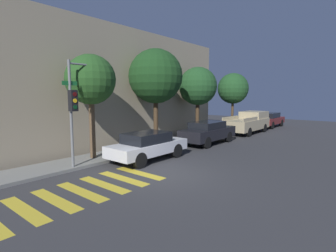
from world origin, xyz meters
name	(u,v)px	position (x,y,z in m)	size (l,w,h in m)	color
ground_plane	(162,174)	(0.00, 0.00, 0.00)	(60.00, 60.00, 0.00)	#333335
sidewalk	(101,157)	(0.00, 4.20, 0.07)	(26.00, 2.00, 0.14)	slate
building_row	(55,87)	(0.00, 8.60, 3.75)	(26.00, 6.00, 7.49)	gray
crosswalk	(81,192)	(-3.27, 0.80, 0.00)	(6.01, 2.60, 0.00)	gold
traffic_light_pole	(79,96)	(-1.64, 3.37, 3.25)	(1.98, 0.56, 4.78)	slate
sedan_near_corner	(148,145)	(1.35, 2.10, 0.77)	(4.37, 1.77, 1.42)	silver
sedan_middle	(208,132)	(7.20, 2.10, 0.82)	(4.68, 1.78, 1.51)	black
pickup_truck	(248,122)	(13.96, 2.10, 0.94)	(5.56, 2.04, 1.82)	tan
sedan_far_end	(269,119)	(19.34, 2.10, 0.80)	(4.64, 1.75, 1.48)	maroon
tree_near_corner	(91,80)	(-0.45, 4.20, 4.00)	(2.45, 2.45, 5.27)	brown
tree_midblock	(156,77)	(4.27, 4.20, 4.43)	(3.39, 3.39, 6.15)	#42301E
tree_far_end	(198,86)	(9.08, 4.20, 3.94)	(2.92, 2.92, 5.43)	#42301E
tree_behind_truck	(233,89)	(15.14, 4.20, 3.89)	(2.88, 2.88, 5.35)	#4C3823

